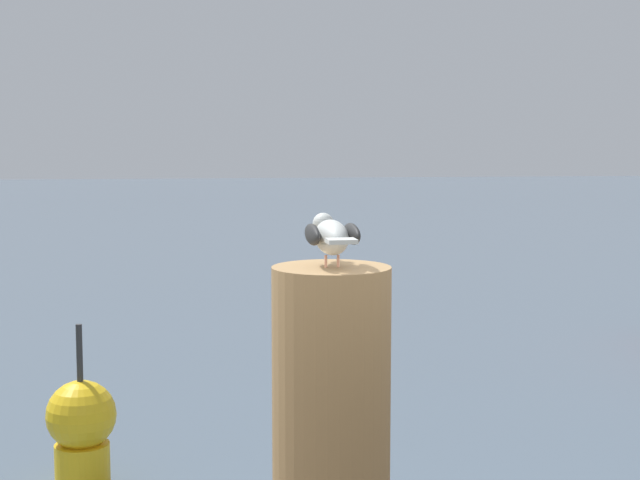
{
  "coord_description": "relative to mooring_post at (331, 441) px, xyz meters",
  "views": [
    {
      "loc": [
        0.13,
        -3.2,
        2.82
      ],
      "look_at": [
        0.52,
        -0.24,
        2.5
      ],
      "focal_mm": 54.26,
      "sensor_mm": 36.0,
      "label": 1
    }
  ],
  "objects": [
    {
      "name": "seagull",
      "position": [
        -0.0,
        0.01,
        0.6
      ],
      "size": [
        0.15,
        0.39,
        0.14
      ],
      "color": "tan",
      "rests_on": "mooring_post"
    },
    {
      "name": "mooring_post",
      "position": [
        0.0,
        0.0,
        0.0
      ],
      "size": [
        0.35,
        0.35,
        1.03
      ],
      "primitive_type": "cylinder",
      "color": "brown",
      "rests_on": "harbor_quay"
    },
    {
      "name": "channel_buoy",
      "position": [
        -1.3,
        5.01,
        -1.45
      ],
      "size": [
        0.56,
        0.56,
        1.33
      ],
      "color": "yellow",
      "rests_on": "ground_plane"
    }
  ]
}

